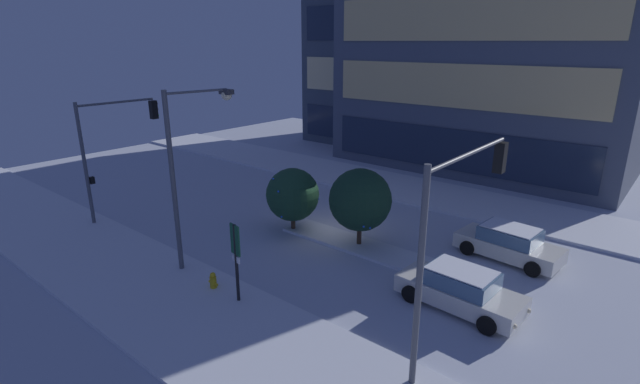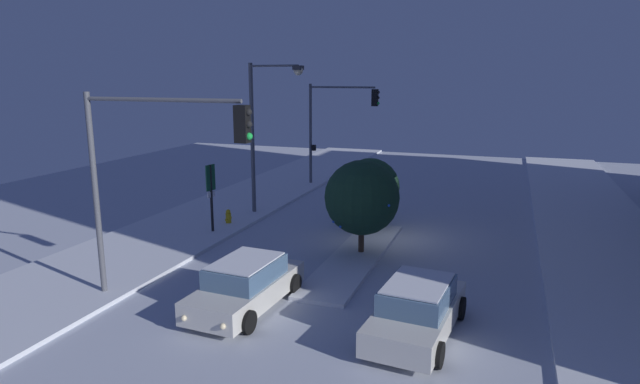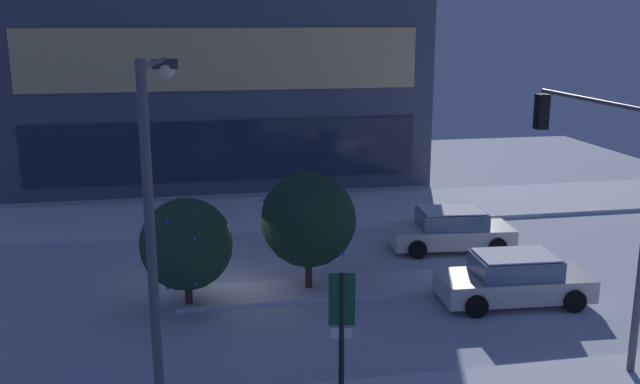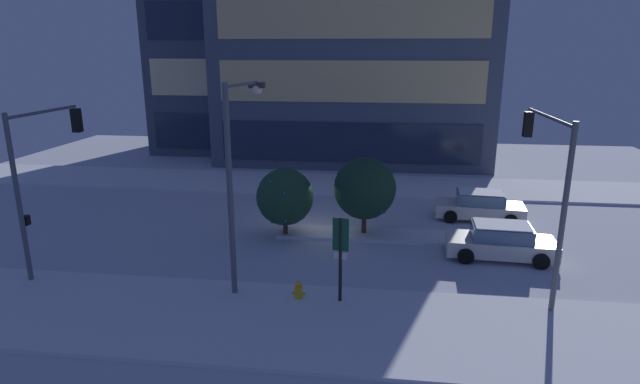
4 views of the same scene
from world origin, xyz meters
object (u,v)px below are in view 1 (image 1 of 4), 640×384
at_px(traffic_light_corner_near_left, 114,138).
at_px(traffic_light_corner_near_right, 459,214).
at_px(street_lamp_arched, 190,154).
at_px(decorated_tree_median, 293,195).
at_px(parking_info_sign, 236,254).
at_px(car_far, 509,244).
at_px(decorated_tree_left_of_median, 360,200).
at_px(fire_hydrant, 213,282).
at_px(car_near, 460,289).

bearing_deg(traffic_light_corner_near_left, traffic_light_corner_near_right, -88.50).
relative_size(street_lamp_arched, decorated_tree_median, 2.29).
bearing_deg(traffic_light_corner_near_right, parking_info_sign, 108.78).
relative_size(car_far, decorated_tree_left_of_median, 1.23).
height_order(fire_hydrant, decorated_tree_left_of_median, decorated_tree_left_of_median).
relative_size(fire_hydrant, decorated_tree_median, 0.24).
bearing_deg(fire_hydrant, car_far, 52.46).
bearing_deg(traffic_light_corner_near_left, decorated_tree_left_of_median, -67.58).
relative_size(traffic_light_corner_near_right, street_lamp_arched, 0.86).
xyz_separation_m(traffic_light_corner_near_right, decorated_tree_median, (-10.15, 3.94, -2.59)).
bearing_deg(street_lamp_arched, traffic_light_corner_near_right, -74.09).
xyz_separation_m(traffic_light_corner_near_left, traffic_light_corner_near_right, (18.71, 0.49, 0.16)).
bearing_deg(car_far, decorated_tree_left_of_median, 33.66).
relative_size(car_near, car_far, 1.00).
xyz_separation_m(car_far, decorated_tree_median, (-9.44, -3.75, 1.22)).
relative_size(parking_info_sign, decorated_tree_median, 0.95).
distance_m(traffic_light_corner_near_left, street_lamp_arched, 8.11).
relative_size(fire_hydrant, parking_info_sign, 0.25).
xyz_separation_m(traffic_light_corner_near_right, parking_info_sign, (-7.02, -2.39, -2.53)).
height_order(car_far, decorated_tree_median, decorated_tree_median).
bearing_deg(decorated_tree_median, fire_hydrant, -75.08).
height_order(traffic_light_corner_near_left, decorated_tree_median, traffic_light_corner_near_left).
bearing_deg(street_lamp_arched, fire_hydrant, -105.51).
distance_m(car_far, traffic_light_corner_near_right, 8.61).
bearing_deg(decorated_tree_left_of_median, traffic_light_corner_near_right, -34.94).
bearing_deg(fire_hydrant, street_lamp_arched, 156.19).
bearing_deg(car_far, traffic_light_corner_near_right, 100.46).
distance_m(traffic_light_corner_near_left, parking_info_sign, 12.08).
xyz_separation_m(car_far, traffic_light_corner_near_left, (-18.01, -8.18, 3.65)).
relative_size(car_near, traffic_light_corner_near_right, 0.72).
distance_m(car_near, fire_hydrant, 9.20).
height_order(fire_hydrant, decorated_tree_median, decorated_tree_median).
distance_m(traffic_light_corner_near_left, traffic_light_corner_near_right, 18.72).
distance_m(fire_hydrant, decorated_tree_median, 6.74).
height_order(car_near, street_lamp_arched, street_lamp_arched).
height_order(decorated_tree_median, decorated_tree_left_of_median, decorated_tree_left_of_median).
bearing_deg(fire_hydrant, decorated_tree_median, 104.92).
relative_size(traffic_light_corner_near_left, fire_hydrant, 8.19).
bearing_deg(parking_info_sign, car_far, -22.25).
xyz_separation_m(car_near, traffic_light_corner_near_left, (-18.00, -3.04, 3.65)).
bearing_deg(car_far, car_near, 95.18).
bearing_deg(traffic_light_corner_near_left, car_far, -65.57).
bearing_deg(car_near, decorated_tree_left_of_median, 164.30).
height_order(car_near, car_far, same).
height_order(car_near, decorated_tree_left_of_median, decorated_tree_left_of_median).
height_order(parking_info_sign, decorated_tree_median, decorated_tree_median).
bearing_deg(traffic_light_corner_near_left, street_lamp_arched, -96.63).
height_order(car_far, traffic_light_corner_near_left, traffic_light_corner_near_left).
xyz_separation_m(fire_hydrant, decorated_tree_left_of_median, (1.95, 6.95, 1.93)).
height_order(car_far, street_lamp_arched, street_lamp_arched).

